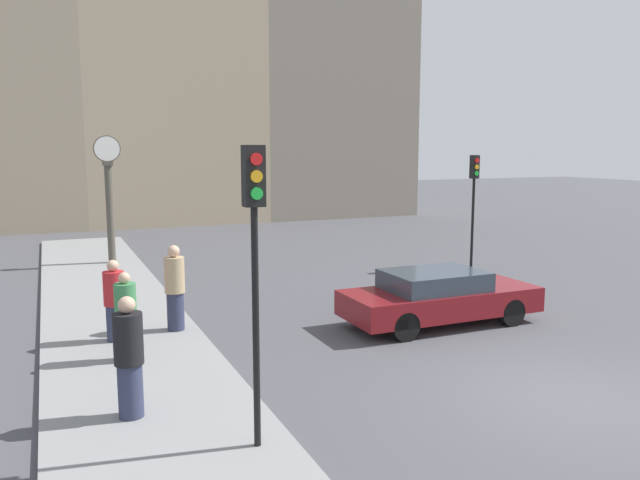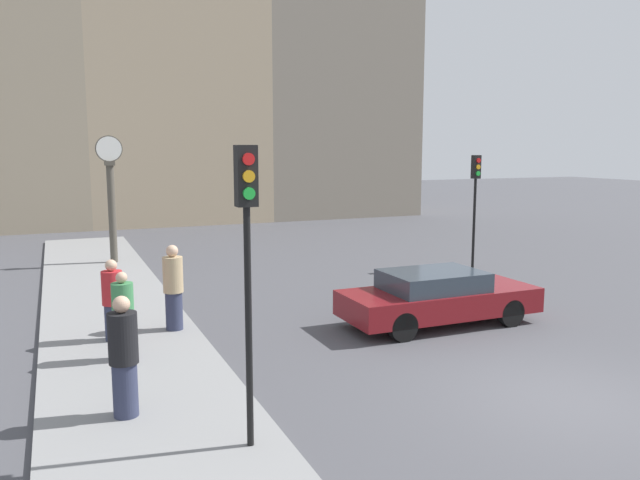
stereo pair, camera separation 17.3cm
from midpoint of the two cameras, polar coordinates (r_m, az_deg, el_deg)
The scene contains 11 objects.
ground_plane at distance 11.04m, azimuth 21.88°, elevation -13.37°, with size 120.00×120.00×0.00m, color #47474C.
sidewalk_corner at distance 17.34m, azimuth -18.60°, elevation -5.15°, with size 3.17×23.39×0.10m, color gray.
building_row at distance 35.40m, azimuth -11.01°, elevation 15.76°, with size 25.68×5.00×19.07m.
sedan_car at distance 14.43m, azimuth 11.04°, elevation -5.12°, with size 4.51×1.75×1.25m.
traffic_light_near at distance 7.85m, azimuth -6.05°, elevation 0.45°, with size 0.26×0.24×3.92m.
traffic_light_far at distance 21.07m, azimuth 14.25°, elevation 4.63°, with size 0.26×0.24×3.76m.
street_clock at distance 22.25m, azimuth -18.34°, elevation 3.83°, with size 0.88×0.32×4.30m.
pedestrian_red_top at distance 13.32m, azimuth -18.07°, elevation -5.30°, with size 0.42×0.42×1.66m.
pedestrian_black_jacket at distance 9.55m, azimuth -17.00°, elevation -10.22°, with size 0.42×0.42×1.80m.
pedestrian_tan_coat at distance 13.71m, azimuth -12.91°, elevation -4.30°, with size 0.43×0.43×1.84m.
pedestrian_green_hoodie at distance 12.05m, azimuth -17.15°, elevation -6.71°, with size 0.40×0.40×1.65m.
Camera 2 is at (-7.33, -7.18, 3.98)m, focal length 35.00 mm.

